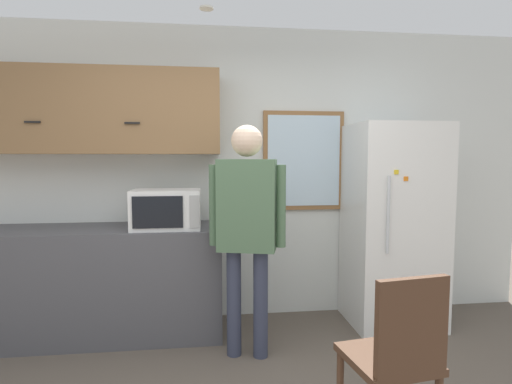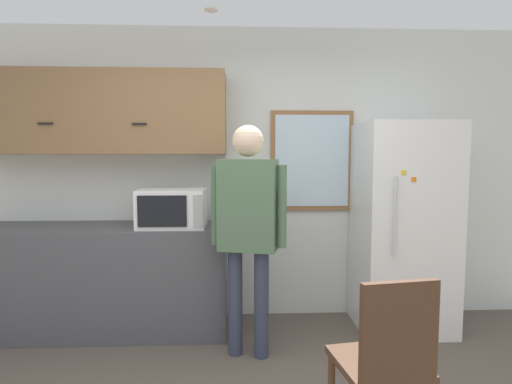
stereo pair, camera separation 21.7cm
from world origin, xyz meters
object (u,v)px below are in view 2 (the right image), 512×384
object	(u,v)px
microwave	(172,208)
chair	(386,358)
person	(248,217)
refrigerator	(403,227)

from	to	relation	value
microwave	chair	size ratio (longest dim) A/B	0.58
person	chair	distance (m)	1.38
microwave	chair	bearing A→B (deg)	-49.50
microwave	refrigerator	bearing A→B (deg)	1.75
microwave	person	size ratio (longest dim) A/B	0.32
microwave	refrigerator	world-z (taller)	refrigerator
person	refrigerator	distance (m)	1.46
person	refrigerator	xyz separation A→B (m)	(1.37, 0.47, -0.17)
microwave	refrigerator	distance (m)	2.01
refrigerator	chair	world-z (taller)	refrigerator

